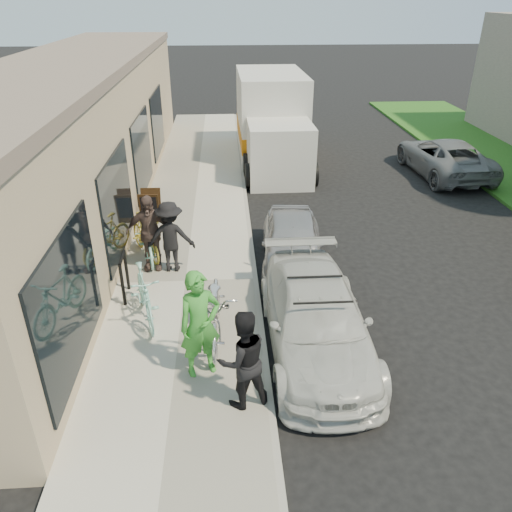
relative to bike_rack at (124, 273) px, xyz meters
name	(u,v)px	position (x,y,z in m)	size (l,w,h in m)	color
ground	(292,373)	(3.18, -2.43, -0.73)	(120.00, 120.00, 0.00)	black
sidewalk	(186,284)	(1.18, 0.57, -0.65)	(3.00, 34.00, 0.15)	#B7B3A5
curb	(255,282)	(2.73, 0.57, -0.66)	(0.12, 34.00, 0.13)	gray
storefront	(78,137)	(-2.06, 5.56, 1.40)	(3.60, 20.00, 4.22)	tan
bike_rack	(124,273)	(0.00, 0.00, 0.00)	(0.09, 0.68, 0.96)	black
sandwich_board	(150,206)	(0.05, 3.87, -0.12)	(0.55, 0.56, 0.89)	#33200E
sedan_white	(316,319)	(3.68, -1.74, -0.10)	(1.79, 4.36, 1.30)	silver
sedan_silver	(292,243)	(3.66, 1.39, -0.12)	(1.43, 3.55, 1.21)	#A5A5AA
moving_truck	(272,124)	(3.95, 9.87, 0.68)	(2.50, 6.49, 3.17)	beige
far_car_gray	(444,157)	(9.89, 7.78, -0.09)	(2.13, 4.62, 1.28)	slate
tandem_bike	(216,309)	(1.89, -1.46, 0.00)	(0.77, 2.21, 1.16)	silver
woman_rider	(200,325)	(1.66, -2.43, 0.37)	(0.69, 0.45, 1.89)	green
man_standing	(243,360)	(2.31, -3.19, 0.25)	(0.80, 0.62, 1.65)	black
cruiser_bike_a	(144,295)	(0.52, -0.83, -0.04)	(0.51, 1.79, 1.08)	#94DDCF
cruiser_bike_b	(148,241)	(0.26, 1.71, -0.13)	(0.60, 1.71, 0.90)	#94DDCF
cruiser_bike_c	(145,237)	(0.18, 1.82, -0.06)	(0.48, 1.71, 1.03)	yellow
bystander_a	(170,237)	(0.87, 1.12, 0.25)	(1.07, 0.61, 1.65)	black
bystander_b	(149,233)	(0.40, 1.22, 0.31)	(1.04, 0.43, 1.78)	#503E39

